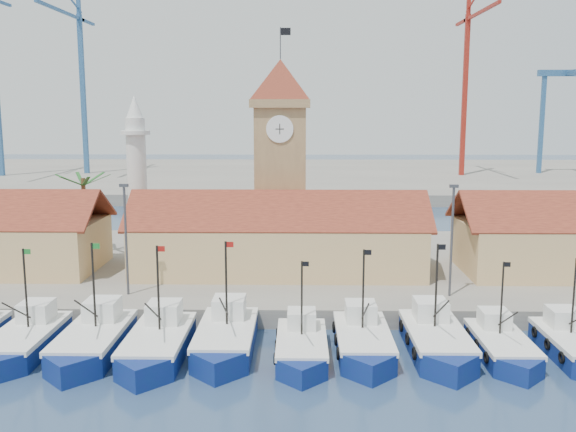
{
  "coord_description": "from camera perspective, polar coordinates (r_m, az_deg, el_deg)",
  "views": [
    {
      "loc": [
        1.86,
        -38.1,
        16.27
      ],
      "look_at": [
        0.88,
        18.0,
        6.99
      ],
      "focal_mm": 40.0,
      "sensor_mm": 36.0,
      "label": 1
    }
  ],
  "objects": [
    {
      "name": "ground",
      "position": [
        41.47,
        -1.7,
        -13.72
      ],
      "size": [
        400.0,
        400.0,
        0.0
      ],
      "primitive_type": "plane",
      "color": "#1D324E",
      "rests_on": "ground"
    },
    {
      "name": "quay",
      "position": [
        64.04,
        -0.7,
        -4.64
      ],
      "size": [
        140.0,
        32.0,
        1.5
      ],
      "primitive_type": "cube",
      "color": "gray",
      "rests_on": "ground"
    },
    {
      "name": "terminal",
      "position": [
        148.9,
        0.28,
        3.5
      ],
      "size": [
        240.0,
        80.0,
        2.0
      ],
      "primitive_type": "cube",
      "color": "gray",
      "rests_on": "ground"
    },
    {
      "name": "boat_1",
      "position": [
        47.5,
        -22.45,
        -10.39
      ],
      "size": [
        3.61,
        9.9,
        7.49
      ],
      "color": "navy",
      "rests_on": "ground"
    },
    {
      "name": "boat_2",
      "position": [
        45.76,
        -17.04,
        -10.77
      ],
      "size": [
        3.83,
        10.49,
        7.94
      ],
      "color": "navy",
      "rests_on": "ground"
    },
    {
      "name": "boat_3",
      "position": [
        44.17,
        -11.57,
        -11.3
      ],
      "size": [
        3.79,
        10.39,
        7.86
      ],
      "color": "navy",
      "rests_on": "ground"
    },
    {
      "name": "boat_4",
      "position": [
        44.48,
        -5.58,
        -10.98
      ],
      "size": [
        3.83,
        10.49,
        7.94
      ],
      "color": "navy",
      "rests_on": "ground"
    },
    {
      "name": "boat_5",
      "position": [
        43.12,
        1.22,
        -11.77
      ],
      "size": [
        3.3,
        9.05,
        6.85
      ],
      "color": "navy",
      "rests_on": "ground"
    },
    {
      "name": "boat_6",
      "position": [
        44.18,
        6.73,
        -11.22
      ],
      "size": [
        3.6,
        9.86,
        7.46
      ],
      "color": "navy",
      "rests_on": "ground"
    },
    {
      "name": "boat_7",
      "position": [
        45.01,
        13.12,
        -10.95
      ],
      "size": [
        3.79,
        10.38,
        7.85
      ],
      "color": "navy",
      "rests_on": "ground"
    },
    {
      "name": "boat_8",
      "position": [
        45.6,
        18.57,
        -11.09
      ],
      "size": [
        3.26,
        8.92,
        6.75
      ],
      "color": "navy",
      "rests_on": "ground"
    },
    {
      "name": "boat_9",
      "position": [
        47.27,
        24.19,
        -10.67
      ],
      "size": [
        3.39,
        9.27,
        7.02
      ],
      "color": "navy",
      "rests_on": "ground"
    },
    {
      "name": "hall_center",
      "position": [
        59.42,
        -0.82,
        -2.55
      ],
      "size": [
        27.04,
        10.13,
        7.61
      ],
      "color": "tan",
      "rests_on": "quay"
    },
    {
      "name": "clock_tower",
      "position": [
        64.27,
        -0.66,
        5.54
      ],
      "size": [
        5.8,
        5.8,
        22.7
      ],
      "color": "tan",
      "rests_on": "quay"
    },
    {
      "name": "minaret",
      "position": [
        68.53,
        -13.27,
        3.66
      ],
      "size": [
        3.0,
        3.0,
        16.3
      ],
      "color": "silver",
      "rests_on": "quay"
    },
    {
      "name": "palm_tree",
      "position": [
        68.47,
        -17.63,
        0.52
      ],
      "size": [
        5.6,
        5.03,
        8.39
      ],
      "color": "brown",
      "rests_on": "quay"
    },
    {
      "name": "lamp_posts",
      "position": [
        51.07,
        -0.55,
        -1.67
      ],
      "size": [
        80.7,
        0.25,
        9.03
      ],
      "color": "#3F3F44",
      "rests_on": "quay"
    },
    {
      "name": "crane_blue_near",
      "position": [
        152.83,
        -18.06,
        12.43
      ],
      "size": [
        1.0,
        33.85,
        42.29
      ],
      "color": "#2D5B8B",
      "rests_on": "terminal"
    },
    {
      "name": "crane_red_right",
      "position": [
        146.56,
        15.66,
        12.49
      ],
      "size": [
        1.0,
        32.13,
        41.63
      ],
      "color": "maroon",
      "rests_on": "terminal"
    },
    {
      "name": "gantry",
      "position": [
        156.79,
        23.94,
        9.97
      ],
      "size": [
        13.0,
        22.0,
        23.2
      ],
      "color": "#2D5B8B",
      "rests_on": "terminal"
    }
  ]
}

